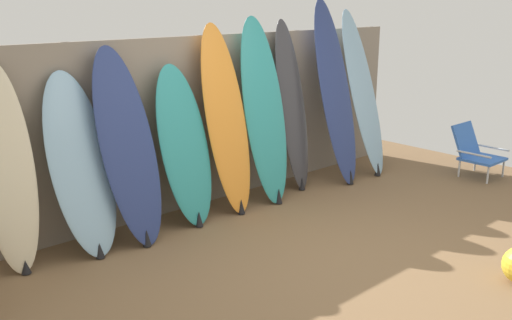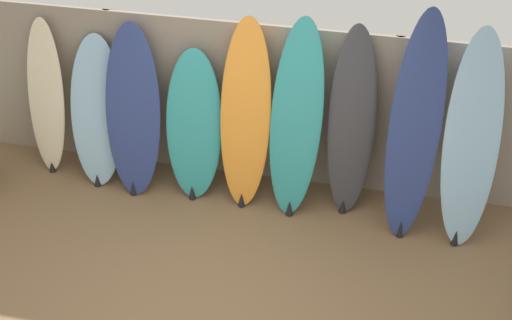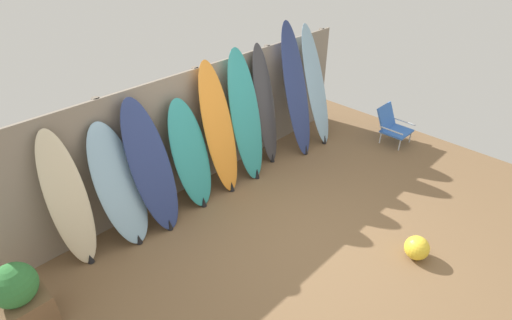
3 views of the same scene
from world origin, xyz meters
The scene contains 12 objects.
ground centered at (0.00, 0.00, 0.00)m, with size 7.68×7.68×0.00m, color brown.
fence_back centered at (0.00, 2.01, 0.90)m, with size 6.08×0.11×1.80m.
surfboard_cream_0 centered at (-2.13, 1.75, 0.85)m, with size 0.47×0.44×1.71m.
surfboard_skyblue_1 centered at (-1.54, 1.68, 0.79)m, with size 0.59×0.58×1.59m.
surfboard_navy_2 centered at (-1.12, 1.62, 0.87)m, with size 0.62×0.61×1.78m.
surfboard_teal_3 centered at (-0.49, 1.64, 0.78)m, with size 0.61×0.52×1.57m.
surfboard_orange_4 centered at (0.04, 1.65, 0.96)m, with size 0.52×0.54×1.94m.
surfboard_teal_5 centered at (0.55, 1.63, 0.99)m, with size 0.57×0.61×2.00m.
surfboard_charcoal_6 centered at (1.08, 1.72, 0.96)m, with size 0.51×0.48×1.95m.
surfboard_navy_7 centered at (1.67, 1.58, 1.08)m, with size 0.51×0.70×2.18m.
surfboard_skyblue_8 centered at (2.19, 1.57, 1.02)m, with size 0.59×0.74×2.06m.
beach_chair centered at (3.13, 0.50, 0.32)m, with size 0.50×0.56×0.64m.
Camera 1 is at (-3.57, -2.78, 2.15)m, focal length 40.00 mm.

